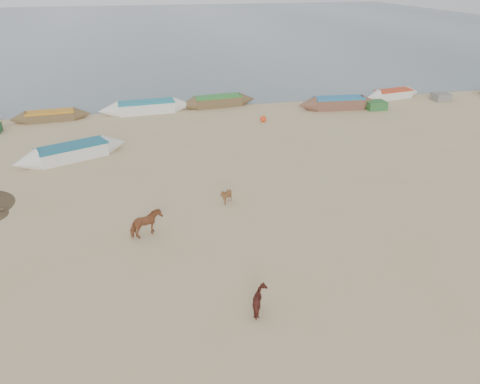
{
  "coord_description": "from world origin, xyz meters",
  "views": [
    {
      "loc": [
        -4.29,
        -14.25,
        9.96
      ],
      "look_at": [
        0.0,
        4.0,
        1.0
      ],
      "focal_mm": 35.0,
      "sensor_mm": 36.0,
      "label": 1
    }
  ],
  "objects_px": {
    "cow_adult": "(146,224)",
    "calf_right": "(261,302)",
    "near_canoe": "(72,152)",
    "calf_front": "(226,196)"
  },
  "relations": [
    {
      "from": "near_canoe",
      "to": "calf_right",
      "type": "bearing_deg",
      "value": -88.99
    },
    {
      "from": "cow_adult",
      "to": "calf_front",
      "type": "bearing_deg",
      "value": -88.54
    },
    {
      "from": "near_canoe",
      "to": "calf_front",
      "type": "bearing_deg",
      "value": -69.15
    },
    {
      "from": "calf_front",
      "to": "calf_right",
      "type": "height_order",
      "value": "calf_right"
    },
    {
      "from": "calf_right",
      "to": "near_canoe",
      "type": "bearing_deg",
      "value": 18.34
    },
    {
      "from": "calf_right",
      "to": "near_canoe",
      "type": "distance_m",
      "value": 16.96
    },
    {
      "from": "cow_adult",
      "to": "calf_right",
      "type": "height_order",
      "value": "cow_adult"
    },
    {
      "from": "cow_adult",
      "to": "calf_right",
      "type": "bearing_deg",
      "value": -177.58
    },
    {
      "from": "cow_adult",
      "to": "calf_front",
      "type": "xyz_separation_m",
      "value": [
        3.77,
        2.12,
        -0.16
      ]
    },
    {
      "from": "cow_adult",
      "to": "calf_right",
      "type": "xyz_separation_m",
      "value": [
        3.3,
        -5.66,
        -0.14
      ]
    }
  ]
}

